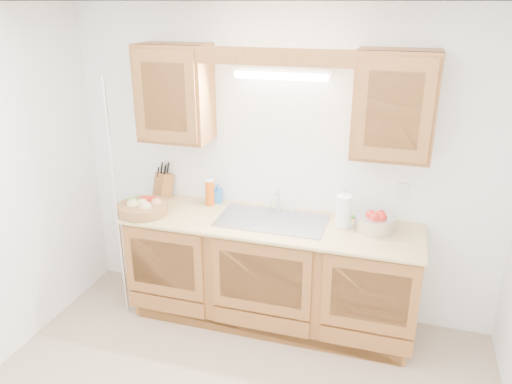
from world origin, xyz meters
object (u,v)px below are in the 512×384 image
(fruit_basket, at_px, (143,207))
(knife_block, at_px, (163,185))
(apple_bowl, at_px, (375,222))
(paper_towel, at_px, (344,211))

(fruit_basket, distance_m, knife_block, 0.37)
(knife_block, bearing_deg, fruit_basket, -69.92)
(fruit_basket, xyz_separation_m, apple_bowl, (1.81, 0.22, 0.01))
(fruit_basket, xyz_separation_m, paper_towel, (1.57, 0.21, 0.07))
(knife_block, bearing_deg, paper_towel, 14.70)
(knife_block, height_order, paper_towel, knife_block)
(knife_block, relative_size, apple_bowl, 0.98)
(fruit_basket, xyz_separation_m, knife_block, (0.00, 0.36, 0.06))
(fruit_basket, bearing_deg, paper_towel, 7.75)
(paper_towel, relative_size, apple_bowl, 0.92)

